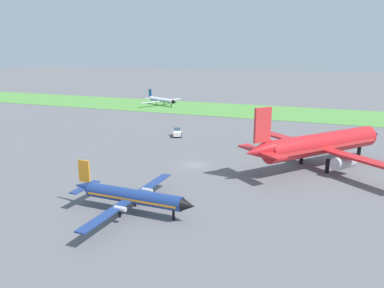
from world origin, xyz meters
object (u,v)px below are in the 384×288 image
object	(u,v)px
airplane_taxiing_turboprop	(161,100)
airplane_foreground_turboprop	(131,196)
pushback_tug_midfield	(177,133)
airplane_midfield_jet	(320,144)

from	to	relation	value
airplane_taxiing_turboprop	airplane_foreground_turboprop	xyz separation A→B (m)	(36.35, -84.15, 0.19)
airplane_taxiing_turboprop	pushback_tug_midfield	distance (m)	49.91
airplane_midfield_jet	airplane_taxiing_turboprop	distance (m)	79.99
airplane_midfield_jet	pushback_tug_midfield	size ratio (longest dim) A/B	6.66
airplane_taxiing_turboprop	pushback_tug_midfield	bearing A→B (deg)	-35.87
pushback_tug_midfield	airplane_midfield_jet	bearing A→B (deg)	-134.98
airplane_foreground_turboprop	pushback_tug_midfield	xyz separation A→B (m)	(-11.49, 40.89, -1.26)
airplane_midfield_jet	airplane_taxiing_turboprop	size ratio (longest dim) A/B	1.58
airplane_midfield_jet	pushback_tug_midfield	distance (m)	34.58
airplane_midfield_jet	airplane_foreground_turboprop	bearing A→B (deg)	-177.34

